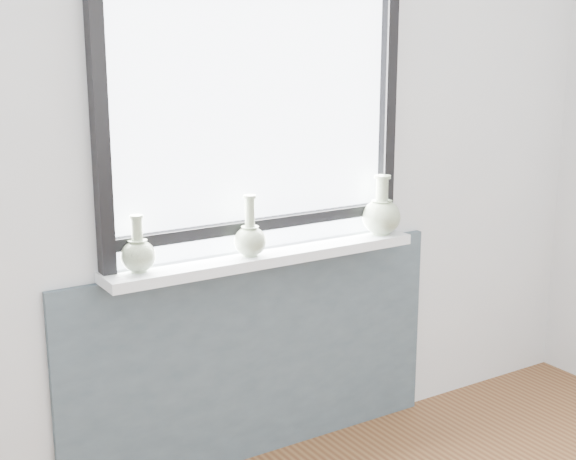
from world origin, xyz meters
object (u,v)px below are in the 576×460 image
windowsill (266,257)px  vase_a (138,253)px  vase_b (250,238)px  vase_c (381,214)px

windowsill → vase_a: bearing=179.2°
vase_b → vase_c: bearing=0.6°
vase_b → vase_a: bearing=176.4°
vase_a → vase_c: bearing=-1.1°
vase_a → vase_b: vase_b is taller
windowsill → vase_b: bearing=-166.4°
vase_a → vase_c: size_ratio=0.82×
vase_b → windowsill: bearing=13.6°
windowsill → vase_c: vase_c is taller
windowsill → vase_c: bearing=-1.3°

